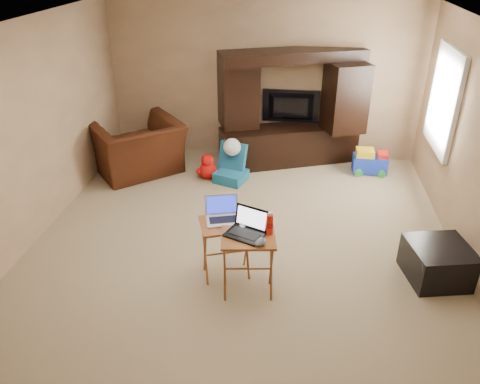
# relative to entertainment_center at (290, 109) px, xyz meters

# --- Properties ---
(floor) EXTENTS (5.50, 5.50, 0.00)m
(floor) POSITION_rel_entertainment_center_xyz_m (-0.46, -2.44, -0.90)
(floor) COLOR tan
(floor) RESTS_ON ground
(ceiling) EXTENTS (5.50, 5.50, 0.00)m
(ceiling) POSITION_rel_entertainment_center_xyz_m (-0.46, -2.44, 1.60)
(ceiling) COLOR silver
(ceiling) RESTS_ON ground
(wall_back) EXTENTS (5.00, 0.00, 5.00)m
(wall_back) POSITION_rel_entertainment_center_xyz_m (-0.46, 0.31, 0.35)
(wall_back) COLOR tan
(wall_back) RESTS_ON ground
(wall_front) EXTENTS (5.00, 0.00, 5.00)m
(wall_front) POSITION_rel_entertainment_center_xyz_m (-0.46, -5.19, 0.35)
(wall_front) COLOR tan
(wall_front) RESTS_ON ground
(wall_left) EXTENTS (0.00, 5.50, 5.50)m
(wall_left) POSITION_rel_entertainment_center_xyz_m (-2.96, -2.44, 0.35)
(wall_left) COLOR tan
(wall_left) RESTS_ON ground
(window_pane) EXTENTS (0.00, 1.20, 1.20)m
(window_pane) POSITION_rel_entertainment_center_xyz_m (2.02, -0.89, 0.50)
(window_pane) COLOR white
(window_pane) RESTS_ON ground
(window_frame) EXTENTS (0.06, 1.14, 1.34)m
(window_frame) POSITION_rel_entertainment_center_xyz_m (2.00, -0.89, 0.50)
(window_frame) COLOR white
(window_frame) RESTS_ON ground
(entertainment_center) EXTENTS (2.26, 1.31, 1.81)m
(entertainment_center) POSITION_rel_entertainment_center_xyz_m (0.00, 0.00, 0.00)
(entertainment_center) COLOR black
(entertainment_center) RESTS_ON floor
(television) EXTENTS (0.92, 0.13, 0.53)m
(television) POSITION_rel_entertainment_center_xyz_m (0.00, 0.18, -0.04)
(television) COLOR black
(television) RESTS_ON entertainment_center
(recliner) EXTENTS (1.67, 1.65, 0.82)m
(recliner) POSITION_rel_entertainment_center_xyz_m (-2.30, -0.69, -0.50)
(recliner) COLOR #4A1F0F
(recliner) RESTS_ON floor
(child_rocker) EXTENTS (0.57, 0.60, 0.57)m
(child_rocker) POSITION_rel_entertainment_center_xyz_m (-0.83, -0.83, -0.62)
(child_rocker) COLOR #186089
(child_rocker) RESTS_ON floor
(plush_toy) EXTENTS (0.37, 0.31, 0.41)m
(plush_toy) POSITION_rel_entertainment_center_xyz_m (-1.19, -0.78, -0.70)
(plush_toy) COLOR red
(plush_toy) RESTS_ON floor
(push_toy) EXTENTS (0.54, 0.39, 0.40)m
(push_toy) POSITION_rel_entertainment_center_xyz_m (1.29, -0.27, -0.70)
(push_toy) COLOR blue
(push_toy) RESTS_ON floor
(ottoman) EXTENTS (0.74, 0.74, 0.40)m
(ottoman) POSITION_rel_entertainment_center_xyz_m (1.70, -2.84, -0.71)
(ottoman) COLOR black
(ottoman) RESTS_ON floor
(tray_table_left) EXTENTS (0.62, 0.56, 0.67)m
(tray_table_left) POSITION_rel_entertainment_center_xyz_m (-0.55, -3.08, -0.57)
(tray_table_left) COLOR #A95E29
(tray_table_left) RESTS_ON floor
(tray_table_right) EXTENTS (0.58, 0.49, 0.69)m
(tray_table_right) POSITION_rel_entertainment_center_xyz_m (-0.29, -3.34, -0.56)
(tray_table_right) COLOR brown
(tray_table_right) RESTS_ON floor
(laptop_left) EXTENTS (0.41, 0.37, 0.24)m
(laptop_left) POSITION_rel_entertainment_center_xyz_m (-0.58, -3.05, -0.12)
(laptop_left) COLOR #B9B9BE
(laptop_left) RESTS_ON tray_table_left
(laptop_right) EXTENTS (0.45, 0.41, 0.24)m
(laptop_right) POSITION_rel_entertainment_center_xyz_m (-0.33, -3.32, -0.10)
(laptop_right) COLOR black
(laptop_right) RESTS_ON tray_table_right
(mouse_left) EXTENTS (0.10, 0.14, 0.06)m
(mouse_left) POSITION_rel_entertainment_center_xyz_m (-0.36, -3.15, -0.21)
(mouse_left) COLOR white
(mouse_left) RESTS_ON tray_table_left
(mouse_right) EXTENTS (0.13, 0.16, 0.06)m
(mouse_right) POSITION_rel_entertainment_center_xyz_m (-0.16, -3.46, -0.19)
(mouse_right) COLOR #3D3D42
(mouse_right) RESTS_ON tray_table_right
(water_bottle) EXTENTS (0.07, 0.07, 0.21)m
(water_bottle) POSITION_rel_entertainment_center_xyz_m (-0.09, -3.26, -0.11)
(water_bottle) COLOR red
(water_bottle) RESTS_ON tray_table_right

